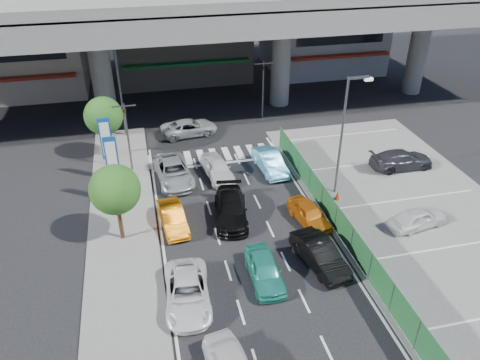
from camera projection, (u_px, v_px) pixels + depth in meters
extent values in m
plane|color=black|center=(257.00, 266.00, 25.16)|extent=(120.00, 120.00, 0.00)
cube|color=#5B5B58|center=(420.00, 217.00, 28.94)|extent=(12.00, 28.00, 0.06)
cube|color=#5B5B58|center=(123.00, 238.00, 27.12)|extent=(4.00, 30.00, 0.12)
cylinder|color=slate|center=(102.00, 75.00, 39.90)|extent=(1.80, 1.80, 8.00)
cylinder|color=slate|center=(281.00, 63.00, 42.98)|extent=(1.80, 1.80, 8.00)
cylinder|color=slate|center=(418.00, 53.00, 45.69)|extent=(1.80, 1.80, 8.00)
cube|color=slate|center=(191.00, 10.00, 38.86)|extent=(64.00, 14.00, 2.00)
cube|color=slate|center=(204.00, 10.00, 32.51)|extent=(64.00, 0.40, 0.90)
cube|color=#AB9F8A|center=(15.00, 24.00, 45.40)|extent=(12.00, 10.00, 13.00)
cube|color=#A12413|center=(15.00, 78.00, 43.06)|extent=(10.80, 1.60, 0.25)
cube|color=black|center=(3.00, 29.00, 40.88)|extent=(9.60, 0.10, 5.85)
cube|color=gray|center=(178.00, 4.00, 48.80)|extent=(14.00, 10.00, 15.00)
cube|color=#15692B|center=(187.00, 63.00, 46.98)|extent=(12.60, 1.60, 0.25)
cube|color=black|center=(183.00, 6.00, 44.23)|extent=(11.20, 0.10, 6.75)
cube|color=gray|center=(324.00, 13.00, 51.83)|extent=(12.00, 10.00, 12.00)
cube|color=#A12413|center=(339.00, 55.00, 49.23)|extent=(10.80, 1.60, 0.25)
cube|color=black|center=(343.00, 18.00, 47.34)|extent=(9.60, 0.10, 5.40)
cylinder|color=#595B60|center=(128.00, 138.00, 32.63)|extent=(0.14, 0.14, 5.20)
cube|color=#595B60|center=(124.00, 106.00, 31.39)|extent=(1.60, 0.08, 0.08)
imported|color=black|center=(124.00, 110.00, 31.54)|extent=(0.26, 1.24, 0.50)
cylinder|color=#595B60|center=(263.00, 91.00, 40.72)|extent=(0.14, 0.14, 5.20)
cube|color=#595B60|center=(264.00, 63.00, 39.48)|extent=(1.60, 0.08, 0.08)
imported|color=black|center=(263.00, 67.00, 39.64)|extent=(0.26, 1.24, 0.50)
cylinder|color=#595B60|center=(341.00, 138.00, 29.45)|extent=(0.16, 0.16, 8.00)
cube|color=#595B60|center=(358.00, 78.00, 27.55)|extent=(1.40, 0.15, 0.15)
cube|color=silver|center=(369.00, 79.00, 27.76)|extent=(0.50, 0.22, 0.18)
cylinder|color=#595B60|center=(120.00, 90.00, 36.85)|extent=(0.16, 0.16, 8.00)
cube|color=#595B60|center=(121.00, 40.00, 34.95)|extent=(1.40, 0.15, 0.15)
cube|color=silver|center=(131.00, 41.00, 35.16)|extent=(0.50, 0.22, 0.18)
cylinder|color=#595B60|center=(117.00, 188.00, 29.88)|extent=(0.10, 0.10, 2.20)
cube|color=navy|center=(112.00, 159.00, 28.79)|extent=(0.80, 0.12, 3.00)
cube|color=white|center=(112.00, 159.00, 28.73)|extent=(0.60, 0.02, 2.40)
cylinder|color=#595B60|center=(110.00, 166.00, 32.30)|extent=(0.10, 0.10, 2.20)
cube|color=navy|center=(106.00, 139.00, 31.22)|extent=(0.80, 0.12, 3.00)
cube|color=white|center=(106.00, 139.00, 31.16)|extent=(0.60, 0.02, 2.40)
cylinder|color=#382314|center=(120.00, 222.00, 26.53)|extent=(0.24, 0.24, 2.40)
sphere|color=#144513|center=(115.00, 190.00, 25.39)|extent=(2.80, 2.80, 2.80)
cylinder|color=#382314|center=(108.00, 143.00, 35.13)|extent=(0.24, 0.24, 2.40)
sphere|color=#144513|center=(103.00, 116.00, 33.99)|extent=(2.80, 2.80, 2.80)
imported|color=white|center=(187.00, 292.00, 22.59)|extent=(2.46, 4.77, 1.29)
imported|color=teal|center=(265.00, 270.00, 23.94)|extent=(1.62, 3.90, 1.32)
imported|color=black|center=(320.00, 254.00, 24.92)|extent=(2.26, 4.39, 1.38)
imported|color=orange|center=(173.00, 218.00, 27.88)|extent=(1.71, 3.90, 1.25)
imported|color=black|center=(231.00, 209.00, 28.56)|extent=(2.64, 5.00, 1.38)
imported|color=#B95C0E|center=(310.00, 214.00, 28.22)|extent=(2.11, 3.86, 1.24)
imported|color=#989C9F|center=(174.00, 172.00, 32.44)|extent=(2.73, 5.15, 1.38)
imported|color=silver|center=(217.00, 168.00, 32.89)|extent=(2.17, 4.24, 1.38)
imported|color=#51A5D4|center=(270.00, 162.00, 33.65)|extent=(1.81, 4.30, 1.38)
imported|color=#AAAEB1|center=(189.00, 128.00, 38.78)|extent=(4.86, 2.69, 1.29)
imported|color=silver|center=(418.00, 217.00, 27.82)|extent=(3.81, 2.08, 1.23)
imported|color=#2E2E34|center=(402.00, 160.00, 33.86)|extent=(4.65, 1.93, 1.34)
cone|color=#FC3C0E|center=(338.00, 195.00, 30.46)|extent=(0.33, 0.33, 0.64)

